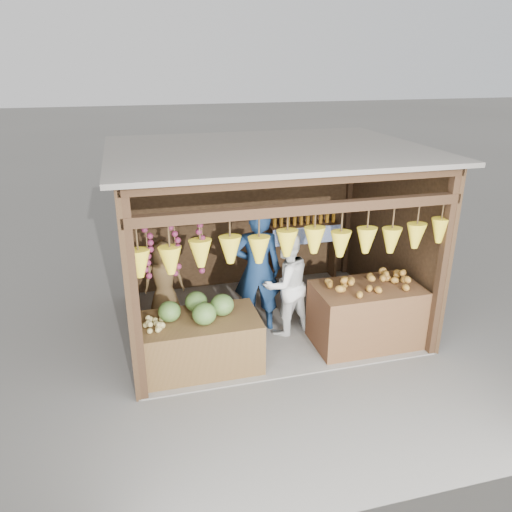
{
  "coord_description": "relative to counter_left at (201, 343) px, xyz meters",
  "views": [
    {
      "loc": [
        -1.9,
        -6.55,
        3.78
      ],
      "look_at": [
        -0.2,
        -0.1,
        1.14
      ],
      "focal_mm": 35.0,
      "sensor_mm": 36.0,
      "label": 1
    }
  ],
  "objects": [
    {
      "name": "man_standing",
      "position": [
        0.97,
        0.8,
        0.59
      ],
      "size": [
        0.77,
        0.58,
        1.89
      ],
      "primitive_type": "imported",
      "rotation": [
        0.0,
        0.0,
        2.94
      ],
      "color": "navy",
      "rests_on": "ground"
    },
    {
      "name": "stall_structure",
      "position": [
        1.13,
        0.92,
        1.31
      ],
      "size": [
        4.3,
        3.3,
        2.66
      ],
      "color": "slate",
      "rests_on": "ground"
    },
    {
      "name": "mango_pile",
      "position": [
        2.34,
        -0.01,
        0.64
      ],
      "size": [
        1.4,
        0.64,
        0.22
      ],
      "primitive_type": null,
      "color": "#D44B1C",
      "rests_on": "counter_right"
    },
    {
      "name": "melon_pile",
      "position": [
        -0.04,
        0.05,
        0.51
      ],
      "size": [
        1.0,
        0.5,
        0.32
      ],
      "primitive_type": null,
      "color": "#1E4B14",
      "rests_on": "counter_left"
    },
    {
      "name": "counter_right",
      "position": [
        2.32,
        -0.0,
        0.09
      ],
      "size": [
        1.45,
        0.85,
        0.88
      ],
      "primitive_type": "cube",
      "color": "#4B2A19",
      "rests_on": "ground"
    },
    {
      "name": "tanfruit_pile",
      "position": [
        -0.57,
        -0.05,
        0.42
      ],
      "size": [
        0.34,
        0.4,
        0.13
      ],
      "primitive_type": null,
      "color": "#A1944A",
      "rests_on": "counter_left"
    },
    {
      "name": "woman_standing",
      "position": [
        1.33,
        0.59,
        0.42
      ],
      "size": [
        0.89,
        0.78,
        1.55
      ],
      "primitive_type": "imported",
      "rotation": [
        0.0,
        0.0,
        3.44
      ],
      "color": "white",
      "rests_on": "ground"
    },
    {
      "name": "counter_left",
      "position": [
        0.0,
        0.0,
        0.0
      ],
      "size": [
        1.51,
        0.85,
        0.71
      ],
      "primitive_type": "cube",
      "color": "#493218",
      "rests_on": "ground"
    },
    {
      "name": "stool",
      "position": [
        -0.36,
        0.93,
        -0.21
      ],
      "size": [
        0.31,
        0.31,
        0.29
      ],
      "primitive_type": "cube",
      "color": "black",
      "rests_on": "ground"
    },
    {
      "name": "back_shelf",
      "position": [
        2.21,
        2.25,
        0.52
      ],
      "size": [
        1.25,
        0.32,
        1.32
      ],
      "color": "#382314",
      "rests_on": "ground"
    },
    {
      "name": "vendor_seated",
      "position": [
        -0.36,
        0.93,
        0.52
      ],
      "size": [
        0.6,
        0.42,
        1.16
      ],
      "primitive_type": "imported",
      "rotation": [
        0.0,
        0.0,
        3.05
      ],
      "color": "brown",
      "rests_on": "stool"
    },
    {
      "name": "ground",
      "position": [
        1.16,
        0.97,
        -0.35
      ],
      "size": [
        80.0,
        80.0,
        0.0
      ],
      "primitive_type": "plane",
      "color": "#514F49",
      "rests_on": "ground"
    }
  ]
}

